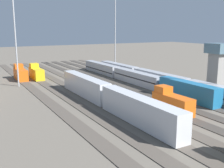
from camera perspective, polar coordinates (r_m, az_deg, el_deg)
ground_plane at (r=79.55m, az=-0.44°, el=-0.88°), size 400.00×400.00×0.00m
track_bed_0 at (r=90.68m, az=10.70°, el=0.51°), size 140.00×2.80×0.12m
track_bed_1 at (r=87.60m, az=8.19°, el=0.21°), size 140.00×2.80×0.12m
track_bed_2 at (r=84.71m, az=5.50°, el=-0.12°), size 140.00×2.80×0.12m
track_bed_3 at (r=82.01m, az=2.63°, el=-0.47°), size 140.00×2.80×0.12m
track_bed_4 at (r=79.54m, az=-0.44°, el=-0.84°), size 140.00×2.80×0.12m
track_bed_5 at (r=77.31m, az=-3.69°, el=-1.23°), size 140.00×2.80×0.12m
track_bed_6 at (r=75.35m, az=-7.12°, el=-1.63°), size 140.00×2.80×0.12m
track_bed_7 at (r=73.68m, az=-10.72°, el=-2.05°), size 140.00×2.80×0.12m
track_bed_8 at (r=72.32m, az=-14.47°, el=-2.48°), size 140.00×2.80×0.12m
train_on_track_8 at (r=97.15m, az=-18.57°, el=2.10°), size 10.00×3.00×5.00m
train_on_track_2 at (r=86.75m, az=4.40°, el=1.55°), size 66.40×3.06×4.40m
train_on_track_6 at (r=59.77m, az=-0.98°, el=-2.52°), size 47.20×3.00×5.00m
train_on_track_7 at (r=97.03m, az=-15.54°, el=2.27°), size 10.00×3.00×5.00m
train_on_track_4 at (r=57.91m, az=12.34°, el=-3.73°), size 10.00×3.00×5.00m
train_on_track_1 at (r=84.25m, az=9.83°, el=1.04°), size 71.40×3.06×3.80m
light_mast_0 at (r=119.68m, az=0.68°, el=13.12°), size 2.80×0.70×32.79m
light_mast_1 at (r=85.15m, az=-19.70°, el=11.49°), size 2.80×0.70×28.44m
control_tower at (r=89.39m, az=21.19°, el=4.57°), size 6.00×6.00×12.72m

